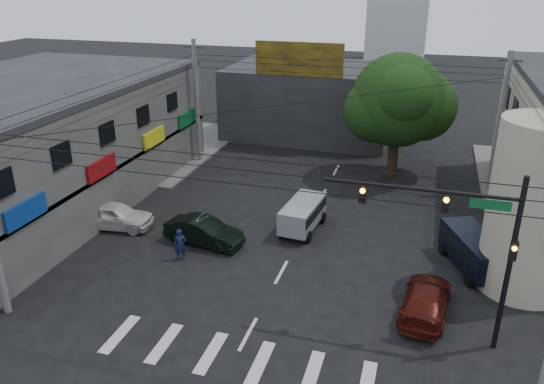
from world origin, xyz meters
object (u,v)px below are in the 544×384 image
at_px(dark_sedan, 204,231).
at_px(maroon_sedan, 426,299).
at_px(white_compact, 114,215).
at_px(navy_van, 473,252).
at_px(street_tree, 398,101).
at_px(utility_pole_far_left, 197,103).
at_px(utility_pole_far_right, 499,124).
at_px(traffic_officer, 180,245).
at_px(silver_minivan, 303,216).
at_px(traffic_gantry, 466,232).

height_order(dark_sedan, maroon_sedan, dark_sedan).
xyz_separation_m(white_compact, navy_van, (19.42, 1.06, 0.13)).
xyz_separation_m(street_tree, white_compact, (-14.50, -13.00, -4.71)).
xyz_separation_m(utility_pole_far_left, navy_van, (19.42, -10.94, -3.71)).
height_order(utility_pole_far_right, dark_sedan, utility_pole_far_right).
bearing_deg(utility_pole_far_right, utility_pole_far_left, 180.00).
distance_m(utility_pole_far_right, traffic_officer, 21.58).
height_order(maroon_sedan, navy_van, navy_van).
bearing_deg(silver_minivan, white_compact, 110.71).
relative_size(white_compact, navy_van, 0.98).
distance_m(silver_minivan, traffic_officer, 7.23).
distance_m(white_compact, silver_minivan, 10.77).
bearing_deg(utility_pole_far_left, traffic_officer, -69.79).
distance_m(traffic_gantry, white_compact, 19.43).
bearing_deg(navy_van, traffic_gantry, 146.92).
distance_m(utility_pole_far_right, silver_minivan, 14.53).
bearing_deg(navy_van, utility_pole_far_right, -31.09).
bearing_deg(utility_pole_far_right, traffic_gantry, -98.94).
xyz_separation_m(traffic_gantry, silver_minivan, (-7.93, 7.82, -4.00)).
distance_m(dark_sedan, navy_van, 13.80).
height_order(white_compact, navy_van, navy_van).
height_order(utility_pole_far_right, maroon_sedan, utility_pole_far_right).
height_order(utility_pole_far_left, traffic_officer, utility_pole_far_left).
distance_m(traffic_gantry, traffic_officer, 13.93).
bearing_deg(traffic_gantry, silver_minivan, 135.42).
bearing_deg(traffic_officer, silver_minivan, 23.40).
height_order(utility_pole_far_right, navy_van, utility_pole_far_right).
bearing_deg(white_compact, utility_pole_far_right, -67.15).
relative_size(street_tree, traffic_gantry, 1.21).
height_order(traffic_gantry, dark_sedan, traffic_gantry).
xyz_separation_m(utility_pole_far_right, silver_minivan, (-10.61, -9.19, -3.77)).
bearing_deg(white_compact, street_tree, -55.02).
relative_size(maroon_sedan, traffic_officer, 2.84).
bearing_deg(dark_sedan, white_compact, 96.22).
relative_size(utility_pole_far_right, silver_minivan, 2.29).
xyz_separation_m(street_tree, utility_pole_far_left, (-14.50, -1.00, -0.87)).
relative_size(traffic_gantry, utility_pole_far_left, 0.78).
relative_size(dark_sedan, navy_van, 0.95).
relative_size(utility_pole_far_left, dark_sedan, 2.04).
distance_m(street_tree, silver_minivan, 11.92).
bearing_deg(white_compact, silver_minivan, -81.74).
bearing_deg(street_tree, navy_van, -67.61).
distance_m(dark_sedan, white_compact, 5.69).
distance_m(silver_minivan, navy_van, 9.20).
relative_size(white_compact, traffic_officer, 2.76).
height_order(utility_pole_far_right, white_compact, utility_pole_far_right).
relative_size(utility_pole_far_right, maroon_sedan, 1.92).
distance_m(traffic_gantry, maroon_sedan, 4.57).
height_order(maroon_sedan, traffic_officer, traffic_officer).
distance_m(white_compact, maroon_sedan, 17.66).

